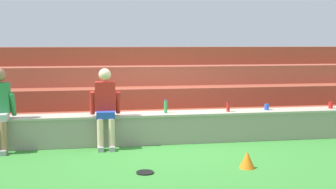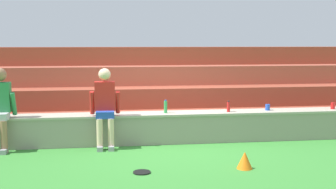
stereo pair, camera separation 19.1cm
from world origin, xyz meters
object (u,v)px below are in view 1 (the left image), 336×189
Objects in this scene: person_left_of_center at (105,105)px; sports_cone at (247,160)px; water_bottle_center_gap at (228,106)px; plastic_cup_right_end at (331,105)px; plastic_cup_middle at (267,107)px; water_bottle_mid_right at (166,107)px; frisbee at (145,172)px.

person_left_of_center is 5.51× the size of sports_cone.
plastic_cup_right_end is (2.15, 0.05, -0.04)m from water_bottle_center_gap.
plastic_cup_middle is (0.81, 0.08, -0.04)m from water_bottle_center_gap.
plastic_cup_right_end is at bearing 3.30° from person_left_of_center.
person_left_of_center is 5.70× the size of water_bottle_mid_right.
person_left_of_center is 11.18× the size of plastic_cup_right_end.
person_left_of_center reaches higher than plastic_cup_middle.
frisbee is at bearing 179.98° from sports_cone.
plastic_cup_middle is at bearing 5.27° from person_left_of_center.
water_bottle_center_gap is 0.81m from plastic_cup_middle.
water_bottle_mid_right is at bearing 11.69° from person_left_of_center.
water_bottle_center_gap is 1.89m from sports_cone.
plastic_cup_right_end is at bearing -1.31° from plastic_cup_middle.
water_bottle_mid_right is 3.36m from plastic_cup_right_end.
water_bottle_center_gap is at bearing 82.03° from sports_cone.
water_bottle_mid_right is 1.21m from water_bottle_center_gap.
plastic_cup_middle is 3.26m from frisbee.
person_left_of_center is 1.15m from water_bottle_mid_right.
water_bottle_mid_right reaches higher than plastic_cup_right_end.
water_bottle_center_gap is 0.84× the size of frisbee.
person_left_of_center reaches higher than water_bottle_mid_right.
water_bottle_center_gap reaches higher than frisbee.
person_left_of_center is at bearing -176.70° from plastic_cup_right_end.
water_bottle_mid_right is 0.98× the size of frisbee.
water_bottle_mid_right is 1.96× the size of plastic_cup_right_end.
plastic_cup_right_end reaches higher than sports_cone.
frisbee is 0.99× the size of sports_cone.
water_bottle_center_gap is at bearing -0.91° from water_bottle_mid_right.
water_bottle_mid_right is 0.97× the size of sports_cone.
water_bottle_center_gap is at bearing -178.77° from plastic_cup_right_end.
plastic_cup_middle is 1.34m from plastic_cup_right_end.
frisbee is at bearing -154.97° from plastic_cup_right_end.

